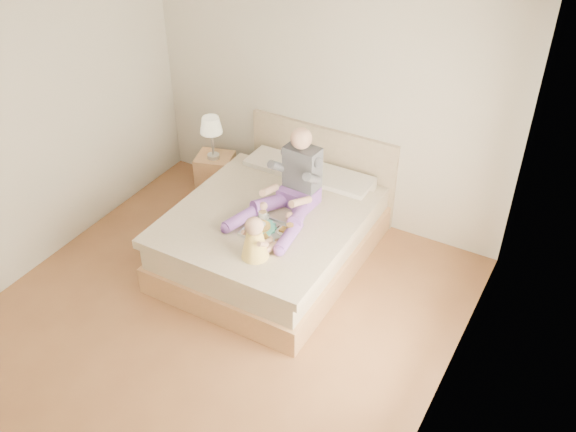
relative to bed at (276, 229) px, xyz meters
The scene contains 7 objects.
room 1.61m from the bed, 85.70° to the right, with size 4.02×4.22×2.71m.
bed is the anchor object (origin of this frame).
nightstand 1.35m from the bed, 151.37° to the left, with size 0.48×0.45×0.49m.
lamp 1.43m from the bed, 152.41° to the left, with size 0.25×0.25×0.50m.
adult 0.56m from the bed, ahead, with size 0.70×1.01×0.83m.
tray 0.55m from the bed, 67.03° to the right, with size 0.46×0.37×0.13m.
baby 0.91m from the bed, 72.30° to the right, with size 0.29×0.37×0.41m.
Camera 1 is at (2.62, -3.31, 4.16)m, focal length 40.00 mm.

